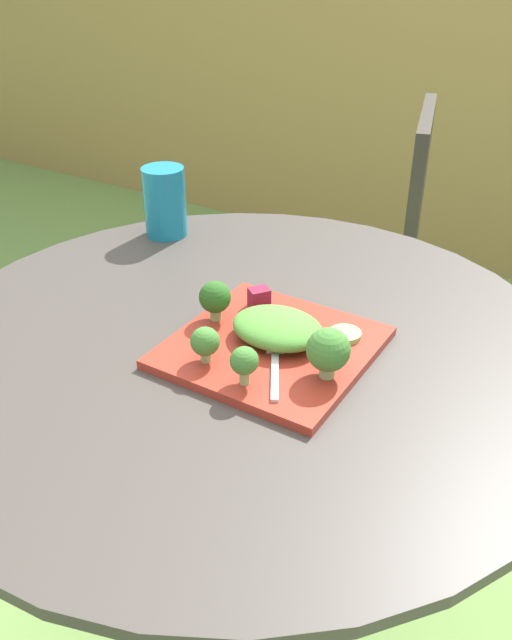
% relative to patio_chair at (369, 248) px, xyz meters
% --- Properties ---
extents(ground_plane, '(12.00, 12.00, 0.00)m').
position_rel_patio_chair_xyz_m(ground_plane, '(0.14, -0.86, -0.53)').
color(ground_plane, '#70994C').
extents(patio_table, '(0.98, 0.98, 0.75)m').
position_rel_patio_chair_xyz_m(patio_table, '(0.14, -0.86, -0.02)').
color(patio_table, '#423D38').
rests_on(patio_table, ground_plane).
extents(patio_chair, '(0.55, 0.55, 0.90)m').
position_rel_patio_chair_xyz_m(patio_chair, '(0.00, 0.00, 0.00)').
color(patio_chair, '#332D28').
rests_on(patio_chair, ground_plane).
extents(salad_plate, '(0.27, 0.27, 0.01)m').
position_rel_patio_chair_xyz_m(salad_plate, '(0.20, -0.87, 0.23)').
color(salad_plate, '#AD3323').
rests_on(salad_plate, patio_table).
extents(drinking_glass, '(0.08, 0.08, 0.14)m').
position_rel_patio_chair_xyz_m(drinking_glass, '(-0.19, -0.62, 0.29)').
color(drinking_glass, teal).
rests_on(drinking_glass, patio_table).
extents(fork, '(0.09, 0.14, 0.00)m').
position_rel_patio_chair_xyz_m(fork, '(0.23, -0.91, 0.24)').
color(fork, silver).
rests_on(fork, salad_plate).
extents(lettuce_mound, '(0.14, 0.11, 0.04)m').
position_rel_patio_chair_xyz_m(lettuce_mound, '(0.21, -0.86, 0.26)').
color(lettuce_mound, '#519338').
rests_on(lettuce_mound, salad_plate).
extents(broccoli_floret_0, '(0.04, 0.04, 0.05)m').
position_rel_patio_chair_xyz_m(broccoli_floret_0, '(0.15, -0.96, 0.27)').
color(broccoli_floret_0, '#99B770').
rests_on(broccoli_floret_0, salad_plate).
extents(broccoli_floret_1, '(0.04, 0.04, 0.05)m').
position_rel_patio_chair_xyz_m(broccoli_floret_1, '(0.22, -0.98, 0.28)').
color(broccoli_floret_1, '#99B770').
rests_on(broccoli_floret_1, salad_plate).
extents(broccoli_floret_2, '(0.05, 0.05, 0.06)m').
position_rel_patio_chair_xyz_m(broccoli_floret_2, '(0.10, -0.86, 0.28)').
color(broccoli_floret_2, '#99B770').
rests_on(broccoli_floret_2, salad_plate).
extents(broccoli_floret_3, '(0.06, 0.06, 0.07)m').
position_rel_patio_chair_xyz_m(broccoli_floret_3, '(0.31, -0.90, 0.28)').
color(broccoli_floret_3, '#99B770').
rests_on(broccoli_floret_3, salad_plate).
extents(cucumber_slice_0, '(0.05, 0.05, 0.01)m').
position_rel_patio_chair_xyz_m(cucumber_slice_0, '(0.29, -0.80, 0.25)').
color(cucumber_slice_0, '#8EB766').
rests_on(cucumber_slice_0, salad_plate).
extents(beet_chunk_0, '(0.04, 0.04, 0.03)m').
position_rel_patio_chair_xyz_m(beet_chunk_0, '(0.13, -0.79, 0.26)').
color(beet_chunk_0, maroon).
rests_on(beet_chunk_0, salad_plate).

